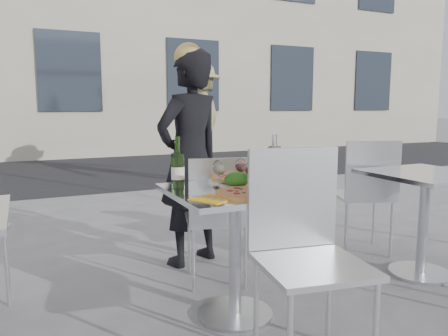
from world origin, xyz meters
name	(u,v)px	position (x,y,z in m)	size (l,w,h in m)	color
ground	(235,315)	(0.00, 0.00, 0.00)	(80.00, 80.00, 0.00)	slate
street_asphalt	(85,170)	(0.00, 6.50, 0.00)	(24.00, 5.00, 0.00)	black
main_table	(235,226)	(0.00, 0.00, 0.54)	(0.72, 0.72, 0.75)	#B7BABF
side_table_right	(425,202)	(1.50, 0.00, 0.54)	(0.72, 0.72, 0.75)	#B7BABF
chair_far	(218,210)	(0.09, 0.44, 0.52)	(0.50, 0.51, 0.89)	silver
chair_near	(303,238)	(0.10, -0.52, 0.60)	(0.53, 0.54, 1.01)	silver
side_chair_rfar	(367,188)	(1.44, 0.51, 0.56)	(0.57, 0.57, 0.95)	silver
woman_diner	(190,159)	(0.09, 0.95, 0.81)	(0.59, 0.39, 1.63)	black
pedestrian_b	(199,122)	(1.50, 4.34, 0.96)	(1.24, 0.71, 1.92)	#8F865C
pizza_near	(248,193)	(-0.01, -0.18, 0.76)	(0.34, 0.34, 0.02)	tan
pizza_far	(236,179)	(0.11, 0.21, 0.77)	(0.34, 0.34, 0.03)	white
salad_plate	(237,181)	(0.04, 0.05, 0.79)	(0.22, 0.22, 0.09)	white
wine_bottle	(178,169)	(-0.29, 0.14, 0.86)	(0.07, 0.08, 0.29)	#2D4F1D
carafe	(274,163)	(0.31, 0.10, 0.87)	(0.08, 0.08, 0.29)	tan
sugar_shaker	(265,177)	(0.20, 0.02, 0.80)	(0.06, 0.06, 0.11)	white
wineglass_white_a	(218,168)	(-0.07, 0.09, 0.86)	(0.07, 0.07, 0.16)	white
wineglass_white_b	(220,169)	(-0.07, 0.06, 0.86)	(0.07, 0.07, 0.16)	white
wineglass_red_a	(251,169)	(0.09, -0.02, 0.86)	(0.07, 0.07, 0.16)	white
wineglass_red_b	(241,166)	(0.10, 0.12, 0.86)	(0.07, 0.07, 0.16)	white
napkin_left	(213,199)	(-0.22, -0.19, 0.75)	(0.25, 0.25, 0.01)	yellow
napkin_right	(296,193)	(0.24, -0.24, 0.75)	(0.19, 0.20, 0.01)	yellow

